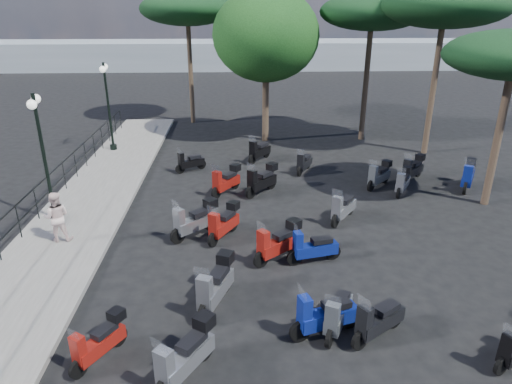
{
  "coord_description": "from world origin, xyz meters",
  "views": [
    {
      "loc": [
        -1.03,
        -10.86,
        6.89
      ],
      "look_at": [
        -0.41,
        2.97,
        1.2
      ],
      "focal_mm": 32.0,
      "sensor_mm": 36.0,
      "label": 1
    }
  ],
  "objects_px": {
    "lamp_post_1": "(43,150)",
    "scooter_11": "(259,151)",
    "scooter_17": "(304,163)",
    "scooter_16": "(262,181)",
    "scooter_14": "(325,316)",
    "pine_1": "(445,6)",
    "scooter_28": "(468,176)",
    "scooter_19": "(378,321)",
    "scooter_5": "(190,162)",
    "scooter_3": "(195,221)",
    "scooter_10": "(226,181)",
    "scooter_8": "(337,314)",
    "lamp_post_2": "(108,101)",
    "scooter_15": "(313,248)",
    "pedestrian_far": "(57,217)",
    "scooter_1": "(99,342)",
    "scooter_22": "(403,182)",
    "pine_2": "(187,9)",
    "scooter_2": "(215,286)",
    "scooter_7": "(185,356)",
    "scooter_23": "(379,175)",
    "scooter_4": "(224,223)",
    "scooter_9": "(278,243)",
    "scooter_29": "(413,169)",
    "broadleaf_tree": "(266,36)",
    "pine_0": "(372,12)",
    "scooter_21": "(343,209)"
  },
  "relations": [
    {
      "from": "lamp_post_1",
      "to": "scooter_11",
      "type": "relative_size",
      "value": 2.87
    },
    {
      "from": "scooter_17",
      "to": "scooter_16",
      "type": "bearing_deg",
      "value": 77.43
    },
    {
      "from": "scooter_14",
      "to": "pine_1",
      "type": "bearing_deg",
      "value": -47.98
    },
    {
      "from": "scooter_28",
      "to": "lamp_post_1",
      "type": "bearing_deg",
      "value": 39.92
    },
    {
      "from": "scooter_19",
      "to": "scooter_11",
      "type": "bearing_deg",
      "value": -25.7
    },
    {
      "from": "scooter_5",
      "to": "scooter_3",
      "type": "bearing_deg",
      "value": 153.0
    },
    {
      "from": "scooter_10",
      "to": "scooter_11",
      "type": "height_order",
      "value": "scooter_11"
    },
    {
      "from": "scooter_10",
      "to": "scooter_8",
      "type": "bearing_deg",
      "value": 143.88
    },
    {
      "from": "lamp_post_2",
      "to": "pine_1",
      "type": "distance_m",
      "value": 16.23
    },
    {
      "from": "scooter_8",
      "to": "scooter_19",
      "type": "relative_size",
      "value": 1.05
    },
    {
      "from": "scooter_15",
      "to": "scooter_16",
      "type": "bearing_deg",
      "value": -1.01
    },
    {
      "from": "pedestrian_far",
      "to": "scooter_5",
      "type": "distance_m",
      "value": 7.42
    },
    {
      "from": "scooter_15",
      "to": "pine_1",
      "type": "xyz_separation_m",
      "value": [
        7.3,
        10.27,
        6.4
      ]
    },
    {
      "from": "scooter_1",
      "to": "pine_1",
      "type": "relative_size",
      "value": 0.17
    },
    {
      "from": "scooter_22",
      "to": "pine_2",
      "type": "distance_m",
      "value": 16.5
    },
    {
      "from": "scooter_14",
      "to": "scooter_28",
      "type": "relative_size",
      "value": 1.05
    },
    {
      "from": "scooter_2",
      "to": "scooter_7",
      "type": "relative_size",
      "value": 1.13
    },
    {
      "from": "scooter_23",
      "to": "scooter_28",
      "type": "bearing_deg",
      "value": -140.91
    },
    {
      "from": "lamp_post_2",
      "to": "scooter_14",
      "type": "distance_m",
      "value": 16.43
    },
    {
      "from": "scooter_4",
      "to": "scooter_15",
      "type": "bearing_deg",
      "value": 178.17
    },
    {
      "from": "scooter_14",
      "to": "scooter_19",
      "type": "bearing_deg",
      "value": -117.66
    },
    {
      "from": "pedestrian_far",
      "to": "scooter_19",
      "type": "distance_m",
      "value": 9.76
    },
    {
      "from": "pedestrian_far",
      "to": "scooter_14",
      "type": "bearing_deg",
      "value": 141.82
    },
    {
      "from": "scooter_9",
      "to": "scooter_16",
      "type": "xyz_separation_m",
      "value": [
        -0.19,
        5.05,
        0.0
      ]
    },
    {
      "from": "scooter_29",
      "to": "broadleaf_tree",
      "type": "bearing_deg",
      "value": -1.53
    },
    {
      "from": "scooter_17",
      "to": "scooter_23",
      "type": "height_order",
      "value": "scooter_23"
    },
    {
      "from": "lamp_post_2",
      "to": "scooter_8",
      "type": "relative_size",
      "value": 2.8
    },
    {
      "from": "scooter_17",
      "to": "pine_1",
      "type": "relative_size",
      "value": 0.18
    },
    {
      "from": "pedestrian_far",
      "to": "scooter_14",
      "type": "relative_size",
      "value": 0.92
    },
    {
      "from": "scooter_7",
      "to": "pine_0",
      "type": "height_order",
      "value": "pine_0"
    },
    {
      "from": "scooter_8",
      "to": "scooter_21",
      "type": "height_order",
      "value": "scooter_21"
    },
    {
      "from": "scooter_1",
      "to": "scooter_7",
      "type": "distance_m",
      "value": 1.93
    },
    {
      "from": "scooter_4",
      "to": "pine_0",
      "type": "bearing_deg",
      "value": -92.78
    },
    {
      "from": "scooter_2",
      "to": "scooter_11",
      "type": "relative_size",
      "value": 1.22
    },
    {
      "from": "scooter_17",
      "to": "broadleaf_tree",
      "type": "bearing_deg",
      "value": -47.43
    },
    {
      "from": "scooter_23",
      "to": "scooter_28",
      "type": "relative_size",
      "value": 0.81
    },
    {
      "from": "scooter_22",
      "to": "pine_2",
      "type": "xyz_separation_m",
      "value": [
        -9.21,
        12.21,
        6.2
      ]
    },
    {
      "from": "pedestrian_far",
      "to": "scooter_11",
      "type": "bearing_deg",
      "value": -136.45
    },
    {
      "from": "scooter_9",
      "to": "scooter_7",
      "type": "bearing_deg",
      "value": 115.1
    },
    {
      "from": "scooter_5",
      "to": "pine_1",
      "type": "distance_m",
      "value": 13.39
    },
    {
      "from": "scooter_2",
      "to": "lamp_post_1",
      "type": "bearing_deg",
      "value": -20.37
    },
    {
      "from": "scooter_9",
      "to": "scooter_23",
      "type": "distance_m",
      "value": 7.19
    },
    {
      "from": "scooter_19",
      "to": "scooter_8",
      "type": "bearing_deg",
      "value": 36.52
    },
    {
      "from": "scooter_21",
      "to": "scooter_23",
      "type": "height_order",
      "value": "scooter_21"
    },
    {
      "from": "pine_2",
      "to": "scooter_1",
      "type": "bearing_deg",
      "value": -90.52
    },
    {
      "from": "pine_2",
      "to": "pine_1",
      "type": "bearing_deg",
      "value": -29.84
    },
    {
      "from": "scooter_9",
      "to": "scooter_23",
      "type": "height_order",
      "value": "scooter_9"
    },
    {
      "from": "pedestrian_far",
      "to": "scooter_5",
      "type": "height_order",
      "value": "pedestrian_far"
    },
    {
      "from": "pine_0",
      "to": "scooter_19",
      "type": "bearing_deg",
      "value": -103.44
    },
    {
      "from": "scooter_10",
      "to": "scooter_22",
      "type": "relative_size",
      "value": 1.06
    }
  ]
}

